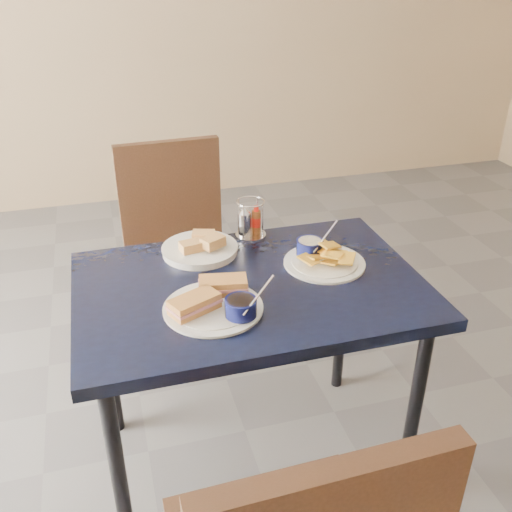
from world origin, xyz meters
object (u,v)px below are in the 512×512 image
object	(u,v)px
condiment_caddy	(249,221)
plantain_plate	(320,256)
bread_basket	(201,248)
dining_table	(250,304)
sandwich_plate	(216,301)
chair_far	(178,238)

from	to	relation	value
condiment_caddy	plantain_plate	bearing A→B (deg)	-55.68
plantain_plate	bread_basket	distance (m)	0.40
dining_table	condiment_caddy	world-z (taller)	condiment_caddy
bread_basket	condiment_caddy	distance (m)	0.21
dining_table	condiment_caddy	xyz separation A→B (m)	(0.09, 0.32, 0.13)
sandwich_plate	condiment_caddy	world-z (taller)	condiment_caddy
dining_table	plantain_plate	world-z (taller)	plantain_plate
sandwich_plate	plantain_plate	size ratio (longest dim) A/B	1.16
dining_table	sandwich_plate	xyz separation A→B (m)	(-0.13, -0.11, 0.10)
plantain_plate	sandwich_plate	bearing A→B (deg)	-155.33
chair_far	plantain_plate	xyz separation A→B (m)	(0.37, -0.71, 0.23)
dining_table	sandwich_plate	bearing A→B (deg)	-140.30
sandwich_plate	plantain_plate	world-z (taller)	same
chair_far	sandwich_plate	distance (m)	0.92
dining_table	condiment_caddy	bearing A→B (deg)	75.06
chair_far	condiment_caddy	bearing A→B (deg)	-67.07
plantain_plate	dining_table	bearing A→B (deg)	-164.78
sandwich_plate	chair_far	bearing A→B (deg)	88.75
chair_far	plantain_plate	world-z (taller)	chair_far
chair_far	plantain_plate	bearing A→B (deg)	-62.79
condiment_caddy	chair_far	bearing A→B (deg)	112.93
dining_table	condiment_caddy	distance (m)	0.36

